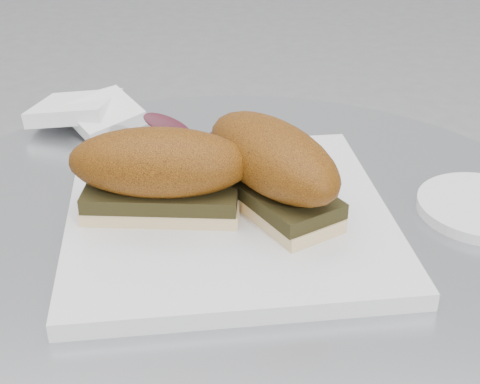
# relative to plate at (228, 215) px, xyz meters

# --- Properties ---
(plate) EXTENTS (0.33, 0.33, 0.02)m
(plate) POSITION_rel_plate_xyz_m (0.00, 0.00, 0.00)
(plate) COLOR white
(plate) RESTS_ON table
(sandwich_left) EXTENTS (0.16, 0.07, 0.08)m
(sandwich_left) POSITION_rel_plate_xyz_m (-0.06, -0.01, 0.05)
(sandwich_left) COLOR beige
(sandwich_left) RESTS_ON plate
(sandwich_right) EXTENTS (0.16, 0.18, 0.08)m
(sandwich_right) POSITION_rel_plate_xyz_m (0.04, 0.01, 0.05)
(sandwich_right) COLOR beige
(sandwich_right) RESTS_ON plate
(salad) EXTENTS (0.10, 0.10, 0.05)m
(salad) POSITION_rel_plate_xyz_m (-0.03, 0.08, 0.03)
(salad) COLOR #549631
(salad) RESTS_ON plate
(napkin) EXTENTS (0.16, 0.16, 0.02)m
(napkin) POSITION_rel_plate_xyz_m (-0.18, 0.21, 0.00)
(napkin) COLOR white
(napkin) RESTS_ON table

